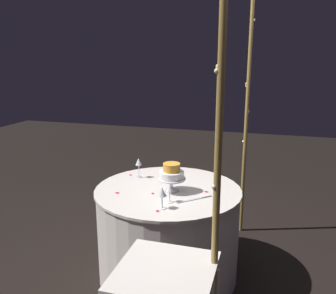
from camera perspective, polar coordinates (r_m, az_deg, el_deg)
name	(u,v)px	position (r m, az deg, el deg)	size (l,w,h in m)	color
ground_plane	(168,272)	(3.19, 0.00, -19.51)	(12.00, 12.00, 0.00)	black
decorative_arch	(239,94)	(2.56, 11.37, 8.37)	(1.93, 0.06, 2.38)	olive
main_table	(168,232)	(2.99, 0.00, -13.49)	(1.17, 1.17, 0.76)	silver
tiered_cake	(172,174)	(2.74, 0.58, -4.31)	(0.22, 0.22, 0.23)	silver
wine_glass_0	(139,163)	(3.07, -4.75, -2.58)	(0.06, 0.06, 0.17)	silver
wine_glass_1	(162,193)	(2.45, -0.98, -7.40)	(0.06, 0.06, 0.15)	silver
wine_glass_2	(170,189)	(2.55, 0.27, -6.79)	(0.06, 0.06, 0.14)	silver
cake_knife	(196,199)	(2.65, 4.55, -8.28)	(0.22, 0.23, 0.01)	silver
rose_petal_0	(174,182)	(2.99, 1.05, -5.60)	(0.03, 0.02, 0.00)	#C61951
rose_petal_1	(167,170)	(3.28, -0.16, -3.77)	(0.03, 0.02, 0.00)	#C61951
rose_petal_2	(153,193)	(2.74, -2.46, -7.48)	(0.03, 0.02, 0.00)	#C61951
rose_petal_3	(170,178)	(3.07, 0.25, -5.05)	(0.03, 0.02, 0.00)	#C61951
rose_petal_4	(117,193)	(2.78, -8.17, -7.31)	(0.04, 0.03, 0.00)	#C61951
rose_petal_5	(206,192)	(2.79, 6.19, -7.17)	(0.04, 0.02, 0.00)	#C61951
rose_petal_6	(130,175)	(3.17, -6.07, -4.49)	(0.03, 0.02, 0.00)	#C61951
rose_petal_7	(171,184)	(2.94, 0.43, -5.94)	(0.03, 0.02, 0.00)	#C61951
rose_petal_8	(168,174)	(3.17, 0.07, -4.43)	(0.04, 0.03, 0.00)	#C61951
rose_petal_9	(158,211)	(2.45, -1.69, -10.26)	(0.03, 0.02, 0.00)	#C61951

